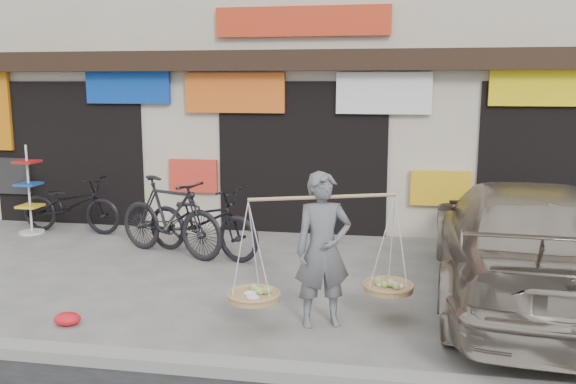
% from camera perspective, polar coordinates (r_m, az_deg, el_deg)
% --- Properties ---
extents(ground, '(70.00, 70.00, 0.00)m').
position_cam_1_polar(ground, '(7.77, -2.73, -9.94)').
color(ground, gray).
rests_on(ground, ground).
extents(kerb, '(70.00, 0.25, 0.12)m').
position_cam_1_polar(kerb, '(5.97, -7.17, -15.85)').
color(kerb, gray).
rests_on(kerb, ground).
extents(shophouse_block, '(14.00, 6.32, 7.00)m').
position_cam_1_polar(shophouse_block, '(13.65, 3.30, 13.41)').
color(shophouse_block, beige).
rests_on(shophouse_block, ground).
extents(street_vendor, '(2.00, 1.11, 1.73)m').
position_cam_1_polar(street_vendor, '(6.74, 3.28, -5.94)').
color(street_vendor, slate).
rests_on(street_vendor, ground).
extents(bike_0, '(1.97, 0.79, 1.02)m').
position_cam_1_polar(bike_0, '(11.65, -19.64, -1.12)').
color(bike_0, black).
rests_on(bike_0, ground).
extents(bike_1, '(2.13, 1.32, 1.24)m').
position_cam_1_polar(bike_1, '(9.67, -10.98, -2.26)').
color(bike_1, black).
rests_on(bike_1, ground).
extents(bike_2, '(2.25, 1.44, 1.12)m').
position_cam_1_polar(bike_2, '(9.58, -8.05, -2.67)').
color(bike_2, black).
rests_on(bike_2, ground).
extents(suv, '(2.41, 5.32, 1.51)m').
position_cam_1_polar(suv, '(7.99, 21.38, -4.41)').
color(suv, '#A29482').
rests_on(suv, ground).
extents(display_rack, '(0.44, 0.44, 1.60)m').
position_cam_1_polar(display_rack, '(11.81, -23.03, -0.54)').
color(display_rack, silver).
rests_on(display_rack, ground).
extents(red_bag, '(0.31, 0.25, 0.14)m').
position_cam_1_polar(red_bag, '(7.38, -19.95, -11.09)').
color(red_bag, red).
rests_on(red_bag, ground).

